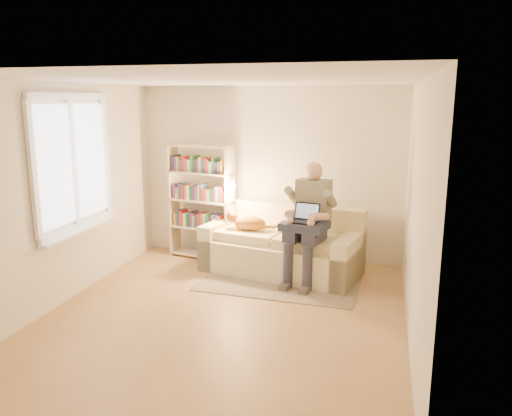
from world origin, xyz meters
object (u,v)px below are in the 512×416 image
(laptop, at_px, (309,218))
(bookshelf, at_px, (201,196))
(cat, at_px, (245,222))
(sofa, at_px, (282,249))
(person, at_px, (309,216))

(laptop, distance_m, bookshelf, 1.89)
(cat, height_order, laptop, laptop)
(bookshelf, bearing_deg, sofa, -1.74)
(sofa, relative_size, bookshelf, 1.32)
(person, height_order, laptop, person)
(sofa, height_order, laptop, laptop)
(sofa, bearing_deg, bookshelf, 178.58)
(laptop, xyz_separation_m, bookshelf, (-1.75, 0.72, 0.06))
(cat, bearing_deg, sofa, 14.79)
(person, xyz_separation_m, cat, (-0.95, 0.23, -0.20))
(sofa, distance_m, laptop, 0.82)
(person, bearing_deg, laptop, -71.27)
(cat, bearing_deg, bookshelf, 168.34)
(cat, distance_m, bookshelf, 0.89)
(sofa, bearing_deg, laptop, -31.94)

